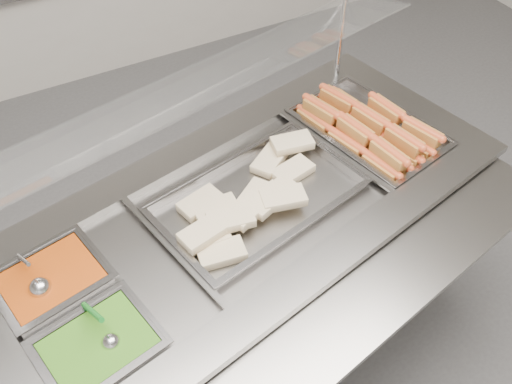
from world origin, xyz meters
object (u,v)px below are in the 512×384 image
sneeze_guard (199,86)px  ladle (39,286)px  serving_spoon (108,337)px  pan_hotdogs (367,135)px  pan_wraps (258,200)px  steam_counter (246,280)px

sneeze_guard → ladle: sneeze_guard is taller
ladle → serving_spoon: 0.26m
pan_hotdogs → pan_wraps: same height
sneeze_guard → pan_hotdogs: 0.69m
sneeze_guard → serving_spoon: (-0.47, -0.43, -0.31)m
steam_counter → sneeze_guard: (-0.04, 0.19, 0.72)m
sneeze_guard → serving_spoon: 0.71m
serving_spoon → pan_hotdogs: bearing=18.7°
sneeze_guard → serving_spoon: sneeze_guard is taller
pan_hotdogs → ladle: size_ratio=3.20×
pan_hotdogs → ladle: (-1.16, -0.12, 0.04)m
serving_spoon → steam_counter: bearing=25.5°
sneeze_guard → pan_wraps: sneeze_guard is taller
ladle → steam_counter: bearing=1.1°
pan_wraps → serving_spoon: size_ratio=4.19×
pan_wraps → sneeze_guard: bearing=117.2°
pan_wraps → ladle: size_ratio=3.94×
pan_wraps → ladle: 0.67m
sneeze_guard → pan_hotdogs: sneeze_guard is taller
steam_counter → pan_wraps: size_ratio=2.69×
pan_hotdogs → pan_wraps: 0.50m
steam_counter → serving_spoon: serving_spoon is taller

